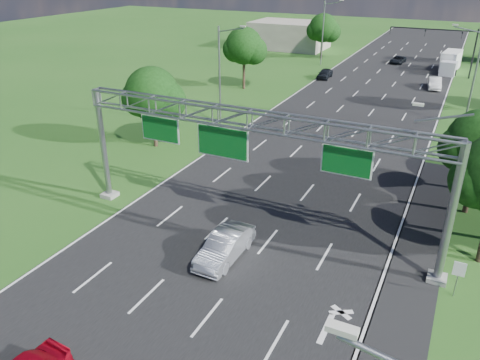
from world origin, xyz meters
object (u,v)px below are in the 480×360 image
Objects in this scene: regulatory_sign at (459,272)px; traffic_signal at (449,40)px; sign_gantry at (251,130)px; silver_sedan at (225,246)px; box_truck at (450,62)px.

traffic_signal is at bearing 95.20° from regulatory_sign.
sign_gantry is 13.25m from regulatory_sign.
silver_sedan is (-0.10, -3.18, -6.09)m from sign_gantry.
sign_gantry is 2.93× the size of box_truck.
sign_gantry is 4.83× the size of silver_sedan.
box_truck reaches higher than silver_sedan.
box_truck is (0.52, 3.73, -3.74)m from traffic_signal.
traffic_signal reaches higher than silver_sedan.
traffic_signal is (-4.92, 54.02, 3.66)m from regulatory_sign.
regulatory_sign is (12.07, -1.02, -5.38)m from sign_gantry.
traffic_signal reaches higher than regulatory_sign.
regulatory_sign is 0.26× the size of box_truck.
traffic_signal is 2.51× the size of silver_sedan.
regulatory_sign is at bearing -84.80° from traffic_signal.
box_truck reaches higher than regulatory_sign.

